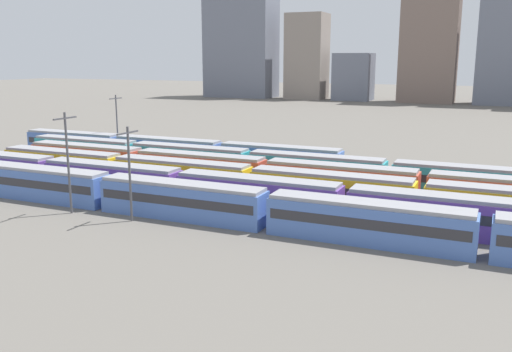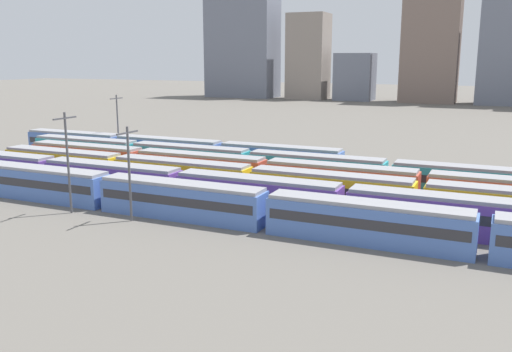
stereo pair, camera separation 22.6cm
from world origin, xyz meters
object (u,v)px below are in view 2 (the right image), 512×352
at_px(catenary_pole_0, 129,169).
at_px(catenary_pole_2, 68,158).
at_px(train_track_5, 168,150).
at_px(train_track_1, 345,204).
at_px(train_track_0, 267,210).
at_px(train_track_3, 266,173).
at_px(train_track_4, 389,175).
at_px(catenary_pole_1, 118,121).
at_px(train_track_2, 420,198).

bearing_deg(catenary_pole_0, catenary_pole_2, -178.45).
bearing_deg(train_track_5, catenary_pole_2, -76.72).
height_order(train_track_1, catenary_pole_0, catenary_pole_0).
distance_m(train_track_0, train_track_3, 17.00).
xyz_separation_m(train_track_1, train_track_4, (1.40, 15.60, 0.00)).
distance_m(train_track_1, catenary_pole_2, 28.61).
bearing_deg(train_track_1, catenary_pole_1, 152.59).
distance_m(catenary_pole_1, catenary_pole_2, 37.22).
height_order(train_track_2, catenary_pole_1, catenary_pole_1).
relative_size(train_track_0, catenary_pole_1, 11.27).
relative_size(train_track_0, train_track_5, 2.02).
bearing_deg(train_track_0, catenary_pole_1, 143.94).
height_order(train_track_4, catenary_pole_2, catenary_pole_2).
bearing_deg(train_track_2, train_track_5, 158.88).
bearing_deg(train_track_5, train_track_3, -26.20).
bearing_deg(train_track_4, catenary_pole_1, 170.17).
relative_size(train_track_1, train_track_4, 1.00).
height_order(train_track_5, catenary_pole_1, catenary_pole_1).
distance_m(train_track_2, train_track_3, 19.94).
bearing_deg(train_track_4, train_track_5, 171.63).
bearing_deg(train_track_3, train_track_5, 153.80).
xyz_separation_m(train_track_5, catenary_pole_1, (-11.92, 2.99, 3.63)).
distance_m(train_track_0, train_track_5, 38.14).
xyz_separation_m(train_track_2, train_track_3, (-19.25, 5.20, 0.00)).
bearing_deg(train_track_0, train_track_3, 113.45).
relative_size(train_track_0, catenary_pole_0, 11.89).
height_order(train_track_0, catenary_pole_2, catenary_pole_2).
bearing_deg(train_track_0, catenary_pole_2, -171.53).
height_order(train_track_5, catenary_pole_2, catenary_pole_2).
bearing_deg(train_track_0, train_track_4, 70.27).
distance_m(train_track_4, catenary_pole_2, 37.41).
distance_m(train_track_3, catenary_pole_2, 23.87).
height_order(catenary_pole_0, catenary_pole_2, catenary_pole_2).
relative_size(train_track_4, catenary_pole_2, 10.65).
xyz_separation_m(train_track_1, catenary_pole_0, (-19.56, -8.13, 3.37)).
bearing_deg(catenary_pole_1, catenary_pole_2, -59.67).
height_order(train_track_1, catenary_pole_2, catenary_pole_2).
relative_size(train_track_5, catenary_pole_2, 5.28).
bearing_deg(train_track_2, train_track_0, -140.21).
bearing_deg(train_track_4, train_track_0, -109.73).
bearing_deg(train_track_1, catenary_pole_0, -157.43).
xyz_separation_m(train_track_3, train_track_5, (-21.14, 10.40, -0.00)).
height_order(train_track_2, train_track_4, same).
relative_size(train_track_5, catenary_pole_1, 5.59).
bearing_deg(train_track_5, catenary_pole_1, 165.90).
distance_m(train_track_0, catenary_pole_0, 14.22).
relative_size(train_track_3, catenary_pole_1, 7.49).
distance_m(train_track_4, catenary_pole_1, 48.12).
xyz_separation_m(train_track_2, catenary_pole_0, (-25.99, -13.33, 3.37)).
relative_size(train_track_1, catenary_pole_2, 10.65).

